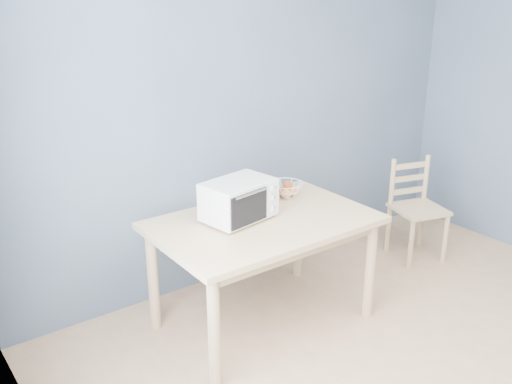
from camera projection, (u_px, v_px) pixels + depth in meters
dining_table at (264, 234)px, 3.66m from camera, size 1.40×0.90×0.75m
toaster_oven at (237, 200)px, 3.57m from camera, size 0.49×0.39×0.26m
fruit_basket at (286, 190)px, 3.99m from camera, size 0.29×0.29×0.12m
dining_chair at (416, 210)px, 4.71m from camera, size 0.48×0.48×0.82m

